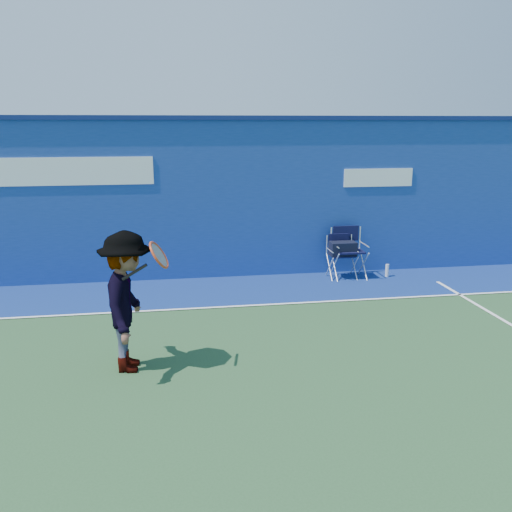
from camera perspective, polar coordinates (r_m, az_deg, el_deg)
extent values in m
plane|color=#274A28|center=(5.98, -3.55, -15.63)|extent=(80.00, 80.00, 0.00)
cube|color=navy|center=(10.50, -6.48, 5.84)|extent=(24.00, 0.40, 3.00)
cube|color=navy|center=(10.40, -6.72, 14.26)|extent=(24.00, 0.50, 0.08)
cube|color=white|center=(10.53, -23.22, 8.13)|extent=(4.50, 0.02, 0.50)
cube|color=white|center=(11.02, 12.76, 8.05)|extent=(1.40, 0.02, 0.35)
cube|color=navy|center=(9.76, -5.93, -3.78)|extent=(24.00, 1.80, 0.01)
cube|color=white|center=(8.90, -5.59, -5.47)|extent=(24.00, 0.06, 0.01)
cube|color=black|center=(10.61, 9.06, 0.07)|extent=(0.44, 0.37, 0.03)
cube|color=silver|center=(10.77, 8.74, 1.27)|extent=(0.50, 0.02, 0.36)
cube|color=black|center=(10.76, 8.75, 1.65)|extent=(0.44, 0.02, 0.25)
cube|color=black|center=(10.55, 9.13, 0.75)|extent=(0.50, 0.29, 0.27)
cube|color=black|center=(10.75, 8.76, 1.84)|extent=(0.36, 0.05, 0.20)
cube|color=black|center=(10.61, 9.80, 0.50)|extent=(0.52, 0.44, 0.03)
cube|color=silver|center=(10.80, 9.41, 1.92)|extent=(0.59, 0.03, 0.43)
cube|color=black|center=(10.79, 9.43, 2.36)|extent=(0.52, 0.03, 0.30)
cylinder|color=silver|center=(10.93, 13.63, -1.51)|extent=(0.07, 0.07, 0.25)
imported|color=#EA4738|center=(6.68, -13.39, -4.72)|extent=(0.71, 1.15, 1.72)
torus|color=#BE3C19|center=(6.38, -10.18, 0.11)|extent=(0.29, 0.40, 0.33)
cylinder|color=gray|center=(6.38, -10.18, 0.11)|extent=(0.22, 0.34, 0.27)
cylinder|color=black|center=(6.39, -12.67, -1.66)|extent=(0.31, 0.09, 0.21)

